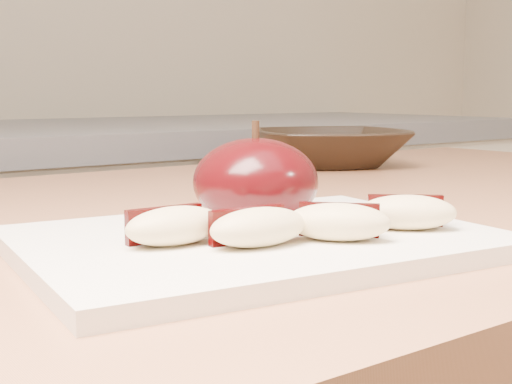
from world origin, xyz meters
TOP-DOWN VIEW (x-y plane):
  - cutting_board at (0.06, 0.35)m, footprint 0.30×0.24m
  - apple_half at (0.10, 0.41)m, footprint 0.12×0.12m
  - apple_wedge_a at (0.00, 0.35)m, footprint 0.06×0.03m
  - apple_wedge_b at (0.04, 0.32)m, footprint 0.06×0.03m
  - apple_wedge_c at (0.08, 0.31)m, footprint 0.06×0.06m
  - apple_wedge_d at (0.14, 0.31)m, footprint 0.06×0.06m
  - bowl at (0.43, 0.70)m, footprint 0.26×0.26m

SIDE VIEW (x-z plane):
  - cutting_board at x=0.06m, z-range 0.90..0.91m
  - apple_wedge_a at x=0.00m, z-range 0.91..0.93m
  - apple_wedge_b at x=0.04m, z-range 0.91..0.93m
  - apple_wedge_c at x=0.08m, z-range 0.91..0.93m
  - apple_wedge_d at x=0.14m, z-range 0.91..0.93m
  - bowl at x=0.43m, z-range 0.90..0.95m
  - apple_half at x=0.10m, z-range 0.90..0.97m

